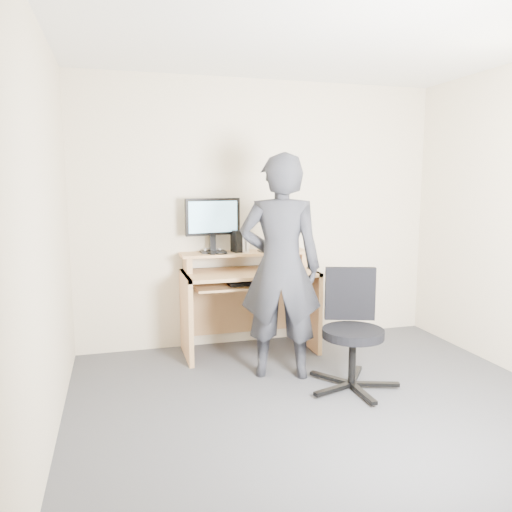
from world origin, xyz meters
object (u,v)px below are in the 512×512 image
office_chair (352,325)px  person (280,267)px  monitor (213,220)px  desk (247,291)px

office_chair → person: size_ratio=0.49×
monitor → office_chair: size_ratio=0.60×
office_chair → person: 0.71m
desk → office_chair: bearing=-62.5°
monitor → office_chair: monitor is taller
monitor → person: bearing=-75.9°
desk → person: person is taller
office_chair → desk: bearing=135.7°
monitor → desk: bearing=-27.8°
monitor → person: person is taller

